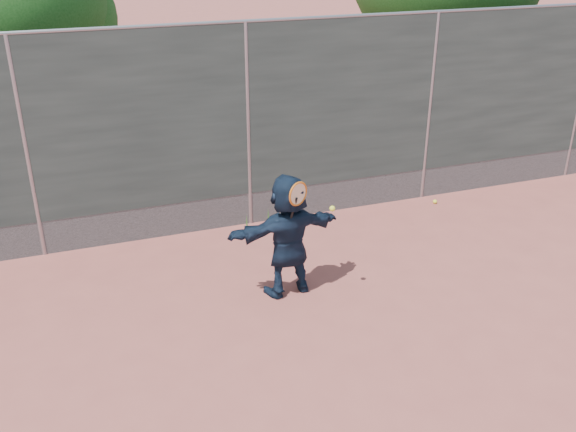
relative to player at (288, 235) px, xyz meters
name	(u,v)px	position (x,y,z in m)	size (l,w,h in m)	color
ground	(345,354)	(0.14, -1.42, -0.78)	(80.00, 80.00, 0.00)	#9E4C42
player	(288,235)	(0.00, 0.00, 0.00)	(1.44, 0.46, 1.55)	#121F33
ball_ground	(435,202)	(3.21, 1.75, -0.74)	(0.07, 0.07, 0.07)	yellow
fence	(248,123)	(0.14, 2.08, 0.81)	(20.00, 0.06, 3.03)	#38423D
swing_action	(301,197)	(0.09, -0.21, 0.58)	(0.57, 0.20, 0.51)	#C55D12
tree_left	(23,8)	(-2.71, 5.13, 2.16)	(3.15, 3.00, 4.53)	#382314
weed_clump	(271,215)	(0.43, 1.96, -0.64)	(0.68, 0.07, 0.30)	#387226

